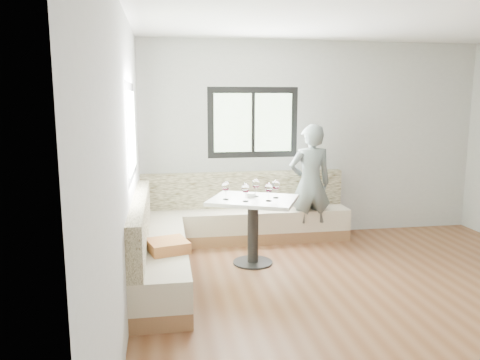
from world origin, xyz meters
name	(u,v)px	position (x,y,z in m)	size (l,w,h in m)	color
room	(385,159)	(-0.08, 0.08, 1.41)	(5.01, 5.01, 2.81)	brown
banquette	(212,231)	(-1.59, 1.63, 0.33)	(2.90, 2.80, 0.95)	#8A603E
table	(253,215)	(-1.13, 1.29, 0.61)	(1.21, 1.11, 0.81)	black
person	(310,184)	(-0.17, 2.07, 0.82)	(0.60, 0.39, 1.65)	slate
olive_ramekin	(251,195)	(-1.14, 1.39, 0.83)	(0.11, 0.11, 0.05)	white
wine_glass_a	(226,187)	(-1.46, 1.28, 0.96)	(0.10, 0.10, 0.22)	white
wine_glass_b	(246,189)	(-1.24, 1.13, 0.96)	(0.10, 0.10, 0.22)	white
wine_glass_c	(269,188)	(-0.98, 1.12, 0.96)	(0.10, 0.10, 0.22)	white
wine_glass_d	(256,184)	(-1.07, 1.38, 0.96)	(0.10, 0.10, 0.22)	white
wine_glass_e	(276,186)	(-0.85, 1.27, 0.96)	(0.10, 0.10, 0.22)	white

